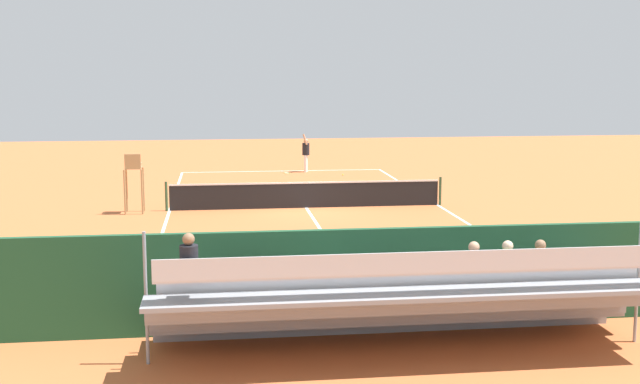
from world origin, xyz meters
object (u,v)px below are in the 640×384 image
object	(u,v)px
equipment_bag	(384,309)
umpire_chair	(134,177)
tennis_net	(306,194)
tennis_player	(306,152)
tennis_ball_near	(343,175)
tennis_racket	(287,173)
courtside_bench	(478,286)
bleacher_stand	(400,300)

from	to	relation	value
equipment_bag	umpire_chair	bearing A→B (deg)	-64.17
tennis_net	tennis_player	distance (m)	10.57
tennis_ball_near	tennis_racket	bearing A→B (deg)	-23.11
umpire_chair	courtside_bench	xyz separation A→B (m)	(-8.37, 12.93, -0.76)
tennis_net	umpire_chair	distance (m)	6.26
tennis_ball_near	equipment_bag	bearing A→B (deg)	83.23
bleacher_stand	tennis_player	bearing A→B (deg)	-92.54
bleacher_stand	tennis_ball_near	bearing A→B (deg)	-96.52
courtside_bench	equipment_bag	bearing A→B (deg)	3.60
bleacher_stand	equipment_bag	size ratio (longest dim) A/B	10.07
tennis_player	tennis_racket	xyz separation A→B (m)	(1.00, 0.42, -1.00)
tennis_ball_near	courtside_bench	bearing A→B (deg)	88.42
tennis_net	umpire_chair	world-z (taller)	umpire_chair
tennis_player	tennis_ball_near	size ratio (longest dim) A/B	29.18
tennis_net	tennis_racket	bearing A→B (deg)	-90.88
tennis_player	tennis_racket	bearing A→B (deg)	22.94
tennis_net	equipment_bag	xyz separation A→B (m)	(-0.12, 13.40, -0.32)
courtside_bench	equipment_bag	distance (m)	2.08
tennis_player	tennis_ball_near	distance (m)	2.45
bleacher_stand	tennis_racket	bearing A→B (deg)	-90.34
equipment_bag	courtside_bench	bearing A→B (deg)	-176.40
equipment_bag	tennis_ball_near	distance (m)	22.51
tennis_player	courtside_bench	bearing A→B (deg)	92.45
bleacher_stand	tennis_ball_near	size ratio (longest dim) A/B	137.27
courtside_bench	equipment_bag	world-z (taller)	courtside_bench
equipment_bag	tennis_racket	distance (m)	23.47
bleacher_stand	tennis_ball_near	distance (m)	24.45
equipment_bag	tennis_player	distance (m)	23.93
tennis_racket	bleacher_stand	bearing A→B (deg)	89.66
tennis_net	courtside_bench	distance (m)	13.45
courtside_bench	tennis_racket	xyz separation A→B (m)	(2.01, -23.34, -0.54)
equipment_bag	tennis_racket	xyz separation A→B (m)	(-0.03, -23.47, -0.16)
equipment_bag	tennis_net	bearing A→B (deg)	-89.47
tennis_player	tennis_ball_near	world-z (taller)	tennis_player
equipment_bag	tennis_racket	bearing A→B (deg)	-90.08
umpire_chair	tennis_racket	size ratio (longest dim) A/B	3.65
courtside_bench	tennis_racket	distance (m)	23.44
bleacher_stand	tennis_player	distance (m)	25.84
bleacher_stand	umpire_chair	size ratio (longest dim) A/B	4.23
equipment_bag	tennis_ball_near	bearing A→B (deg)	-96.77
courtside_bench	tennis_ball_near	bearing A→B (deg)	-91.58
courtside_bench	tennis_player	size ratio (longest dim) A/B	0.93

